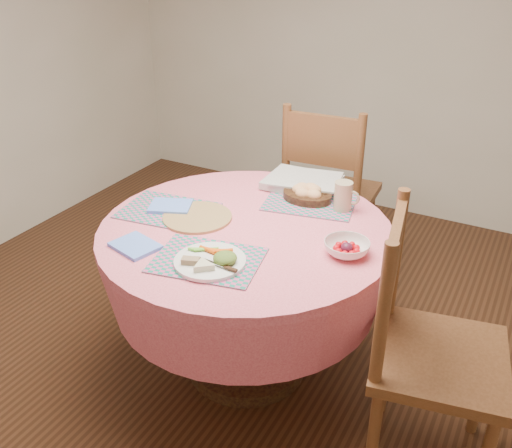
{
  "coord_description": "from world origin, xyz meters",
  "views": [
    {
      "loc": [
        1.04,
        -1.83,
        1.88
      ],
      "look_at": [
        0.05,
        0.0,
        0.78
      ],
      "focal_mm": 40.0,
      "sensor_mm": 36.0,
      "label": 1
    }
  ],
  "objects_px": {
    "dining_table": "(246,267)",
    "chair_back": "(328,189)",
    "chair_right": "(425,344)",
    "wicker_trivet": "(197,217)",
    "fruit_bowl": "(347,248)",
    "bread_bowl": "(307,193)",
    "dinner_plate": "(211,260)",
    "latte_mug": "(344,196)"
  },
  "relations": [
    {
      "from": "chair_back",
      "to": "latte_mug",
      "type": "xyz_separation_m",
      "value": [
        0.3,
        -0.59,
        0.27
      ]
    },
    {
      "from": "wicker_trivet",
      "to": "latte_mug",
      "type": "distance_m",
      "value": 0.65
    },
    {
      "from": "chair_back",
      "to": "fruit_bowl",
      "type": "height_order",
      "value": "chair_back"
    },
    {
      "from": "dinner_plate",
      "to": "latte_mug",
      "type": "bearing_deg",
      "value": 68.02
    },
    {
      "from": "chair_right",
      "to": "dinner_plate",
      "type": "distance_m",
      "value": 0.83
    },
    {
      "from": "bread_bowl",
      "to": "fruit_bowl",
      "type": "distance_m",
      "value": 0.5
    },
    {
      "from": "chair_back",
      "to": "dinner_plate",
      "type": "height_order",
      "value": "chair_back"
    },
    {
      "from": "dining_table",
      "to": "dinner_plate",
      "type": "bearing_deg",
      "value": -84.42
    },
    {
      "from": "chair_back",
      "to": "dining_table",
      "type": "bearing_deg",
      "value": 85.81
    },
    {
      "from": "chair_right",
      "to": "chair_back",
      "type": "xyz_separation_m",
      "value": [
        -0.81,
        1.08,
        0.0
      ]
    },
    {
      "from": "chair_right",
      "to": "dinner_plate",
      "type": "xyz_separation_m",
      "value": [
        -0.78,
        -0.18,
        0.22
      ]
    },
    {
      "from": "dinner_plate",
      "to": "fruit_bowl",
      "type": "relative_size",
      "value": 1.37
    },
    {
      "from": "dining_table",
      "to": "bread_bowl",
      "type": "bearing_deg",
      "value": 72.07
    },
    {
      "from": "chair_right",
      "to": "wicker_trivet",
      "type": "height_order",
      "value": "chair_right"
    },
    {
      "from": "dining_table",
      "to": "chair_right",
      "type": "relative_size",
      "value": 1.18
    },
    {
      "from": "chair_right",
      "to": "chair_back",
      "type": "distance_m",
      "value": 1.35
    },
    {
      "from": "chair_back",
      "to": "dinner_plate",
      "type": "relative_size",
      "value": 3.9
    },
    {
      "from": "wicker_trivet",
      "to": "latte_mug",
      "type": "height_order",
      "value": "latte_mug"
    },
    {
      "from": "chair_back",
      "to": "latte_mug",
      "type": "bearing_deg",
      "value": 112.69
    },
    {
      "from": "dining_table",
      "to": "fruit_bowl",
      "type": "distance_m",
      "value": 0.5
    },
    {
      "from": "wicker_trivet",
      "to": "dining_table",
      "type": "bearing_deg",
      "value": 6.4
    },
    {
      "from": "wicker_trivet",
      "to": "latte_mug",
      "type": "relative_size",
      "value": 2.31
    },
    {
      "from": "dining_table",
      "to": "latte_mug",
      "type": "height_order",
      "value": "latte_mug"
    },
    {
      "from": "chair_back",
      "to": "dinner_plate",
      "type": "bearing_deg",
      "value": 87.3
    },
    {
      "from": "wicker_trivet",
      "to": "dinner_plate",
      "type": "xyz_separation_m",
      "value": [
        0.26,
        -0.3,
        0.02
      ]
    },
    {
      "from": "chair_back",
      "to": "wicker_trivet",
      "type": "distance_m",
      "value": 1.01
    },
    {
      "from": "dining_table",
      "to": "latte_mug",
      "type": "relative_size",
      "value": 9.55
    },
    {
      "from": "dining_table",
      "to": "chair_back",
      "type": "xyz_separation_m",
      "value": [
        0.0,
        0.94,
        -0.0
      ]
    },
    {
      "from": "wicker_trivet",
      "to": "fruit_bowl",
      "type": "bearing_deg",
      "value": 1.82
    },
    {
      "from": "chair_back",
      "to": "bread_bowl",
      "type": "xyz_separation_m",
      "value": [
        0.12,
        -0.57,
        0.24
      ]
    },
    {
      "from": "wicker_trivet",
      "to": "fruit_bowl",
      "type": "xyz_separation_m",
      "value": [
        0.67,
        0.02,
        0.02
      ]
    },
    {
      "from": "dinner_plate",
      "to": "dining_table",
      "type": "bearing_deg",
      "value": 95.58
    },
    {
      "from": "latte_mug",
      "to": "fruit_bowl",
      "type": "relative_size",
      "value": 0.66
    },
    {
      "from": "dining_table",
      "to": "fruit_bowl",
      "type": "bearing_deg",
      "value": -0.49
    },
    {
      "from": "chair_right",
      "to": "fruit_bowl",
      "type": "height_order",
      "value": "chair_right"
    },
    {
      "from": "dining_table",
      "to": "chair_right",
      "type": "bearing_deg",
      "value": -9.63
    },
    {
      "from": "dining_table",
      "to": "bread_bowl",
      "type": "xyz_separation_m",
      "value": [
        0.12,
        0.37,
        0.23
      ]
    },
    {
      "from": "dining_table",
      "to": "wicker_trivet",
      "type": "relative_size",
      "value": 4.13
    },
    {
      "from": "dining_table",
      "to": "chair_back",
      "type": "distance_m",
      "value": 0.94
    },
    {
      "from": "bread_bowl",
      "to": "latte_mug",
      "type": "xyz_separation_m",
      "value": [
        0.18,
        -0.02,
        0.03
      ]
    },
    {
      "from": "fruit_bowl",
      "to": "latte_mug",
      "type": "bearing_deg",
      "value": 112.81
    },
    {
      "from": "wicker_trivet",
      "to": "bread_bowl",
      "type": "height_order",
      "value": "bread_bowl"
    }
  ]
}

